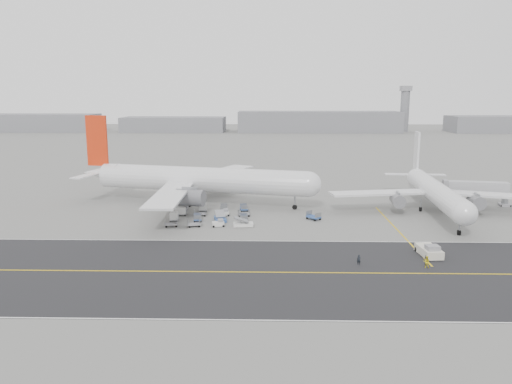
{
  "coord_description": "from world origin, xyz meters",
  "views": [
    {
      "loc": [
        5.05,
        -87.22,
        25.57
      ],
      "look_at": [
        2.73,
        12.0,
        6.08
      ],
      "focal_mm": 35.0,
      "sensor_mm": 36.0,
      "label": 1
    }
  ],
  "objects_px": {
    "ground_crew_a": "(359,260)",
    "airliner_a": "(196,179)",
    "airliner_b": "(435,191)",
    "pushback_tug": "(429,251)",
    "ground_crew_b": "(426,262)",
    "jet_bridge": "(476,188)",
    "control_tower": "(405,108)"
  },
  "relations": [
    {
      "from": "control_tower",
      "to": "jet_bridge",
      "type": "xyz_separation_m",
      "value": [
        -46.11,
        -236.65,
        -12.25
      ]
    },
    {
      "from": "airliner_a",
      "to": "ground_crew_a",
      "type": "xyz_separation_m",
      "value": [
        30.85,
        -42.57,
        -5.11
      ]
    },
    {
      "from": "control_tower",
      "to": "airliner_a",
      "type": "bearing_deg",
      "value": -115.27
    },
    {
      "from": "ground_crew_b",
      "to": "airliner_a",
      "type": "bearing_deg",
      "value": -29.69
    },
    {
      "from": "pushback_tug",
      "to": "jet_bridge",
      "type": "xyz_separation_m",
      "value": [
        22.79,
        38.25,
        3.13
      ]
    },
    {
      "from": "airliner_a",
      "to": "airliner_b",
      "type": "height_order",
      "value": "airliner_a"
    },
    {
      "from": "pushback_tug",
      "to": "airliner_a",
      "type": "bearing_deg",
      "value": 133.65
    },
    {
      "from": "ground_crew_a",
      "to": "pushback_tug",
      "type": "bearing_deg",
      "value": 32.61
    },
    {
      "from": "airliner_b",
      "to": "jet_bridge",
      "type": "relative_size",
      "value": 3.04
    },
    {
      "from": "airliner_a",
      "to": "ground_crew_a",
      "type": "distance_m",
      "value": 52.82
    },
    {
      "from": "airliner_a",
      "to": "ground_crew_a",
      "type": "relative_size",
      "value": 36.24
    },
    {
      "from": "jet_bridge",
      "to": "ground_crew_a",
      "type": "xyz_separation_m",
      "value": [
        -34.87,
        -42.85,
        -3.2
      ]
    },
    {
      "from": "ground_crew_a",
      "to": "airliner_a",
      "type": "bearing_deg",
      "value": 137.73
    },
    {
      "from": "pushback_tug",
      "to": "ground_crew_b",
      "type": "bearing_deg",
      "value": -116.19
    },
    {
      "from": "pushback_tug",
      "to": "ground_crew_a",
      "type": "height_order",
      "value": "pushback_tug"
    },
    {
      "from": "airliner_b",
      "to": "ground_crew_a",
      "type": "distance_m",
      "value": 42.42
    },
    {
      "from": "airliner_b",
      "to": "airliner_a",
      "type": "bearing_deg",
      "value": 176.75
    },
    {
      "from": "airliner_a",
      "to": "pushback_tug",
      "type": "xyz_separation_m",
      "value": [
        42.93,
        -37.98,
        -5.04
      ]
    },
    {
      "from": "airliner_a",
      "to": "ground_crew_b",
      "type": "relative_size",
      "value": 32.15
    },
    {
      "from": "jet_bridge",
      "to": "pushback_tug",
      "type": "bearing_deg",
      "value": -111.2
    },
    {
      "from": "airliner_a",
      "to": "airliner_b",
      "type": "xyz_separation_m",
      "value": [
        53.63,
        -7.0,
        -1.24
      ]
    },
    {
      "from": "control_tower",
      "to": "pushback_tug",
      "type": "height_order",
      "value": "control_tower"
    },
    {
      "from": "jet_bridge",
      "to": "ground_crew_b",
      "type": "relative_size",
      "value": 8.45
    },
    {
      "from": "ground_crew_b",
      "to": "airliner_b",
      "type": "bearing_deg",
      "value": -92.25
    },
    {
      "from": "pushback_tug",
      "to": "ground_crew_b",
      "type": "xyz_separation_m",
      "value": [
        -2.16,
        -5.52,
        0.04
      ]
    },
    {
      "from": "airliner_b",
      "to": "jet_bridge",
      "type": "xyz_separation_m",
      "value": [
        12.08,
        7.27,
        -0.67
      ]
    },
    {
      "from": "airliner_a",
      "to": "jet_bridge",
      "type": "height_order",
      "value": "airliner_a"
    },
    {
      "from": "jet_bridge",
      "to": "ground_crew_b",
      "type": "bearing_deg",
      "value": -110.09
    },
    {
      "from": "control_tower",
      "to": "ground_crew_b",
      "type": "xyz_separation_m",
      "value": [
        -71.06,
        -280.42,
        -15.34
      ]
    },
    {
      "from": "control_tower",
      "to": "ground_crew_b",
      "type": "height_order",
      "value": "control_tower"
    },
    {
      "from": "airliner_b",
      "to": "jet_bridge",
      "type": "distance_m",
      "value": 14.12
    },
    {
      "from": "pushback_tug",
      "to": "ground_crew_a",
      "type": "distance_m",
      "value": 12.92
    }
  ]
}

